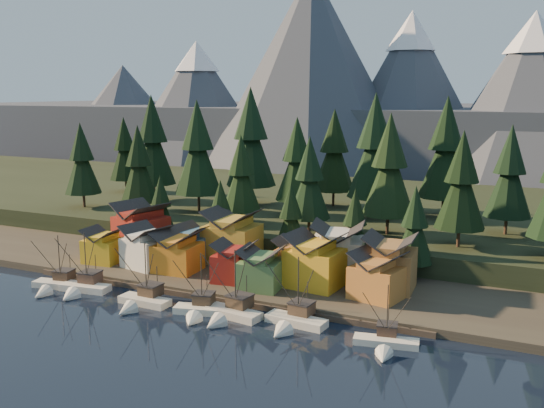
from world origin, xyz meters
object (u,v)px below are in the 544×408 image
at_px(boat_3, 199,302).
at_px(house_front_1, 146,245).
at_px(house_back_0, 141,226).
at_px(boat_5, 293,312).
at_px(house_front_0, 103,244).
at_px(boat_0, 55,279).
at_px(boat_4, 229,304).
at_px(house_back_1, 195,242).
at_px(boat_1, 81,280).
at_px(boat_2, 140,293).
at_px(boat_6, 386,336).

height_order(boat_3, house_front_1, boat_3).
bearing_deg(house_back_0, boat_5, -12.02).
bearing_deg(house_front_0, boat_0, -92.34).
bearing_deg(boat_4, boat_0, -170.83).
height_order(boat_3, house_back_1, boat_3).
bearing_deg(house_front_0, boat_1, -69.91).
relative_size(boat_0, boat_2, 0.93).
bearing_deg(house_front_0, boat_3, -29.36).
relative_size(house_front_1, house_back_0, 0.80).
distance_m(boat_0, boat_6, 64.38).
bearing_deg(boat_2, boat_4, 5.90).
relative_size(boat_6, house_front_0, 1.38).
xyz_separation_m(boat_2, house_front_0, (-21.20, 15.57, 2.91)).
height_order(boat_0, boat_1, boat_1).
relative_size(boat_6, house_back_1, 1.33).
height_order(boat_3, house_front_0, boat_3).
height_order(boat_0, boat_2, boat_2).
distance_m(house_front_1, house_back_0, 13.34).
bearing_deg(boat_3, house_front_1, 131.14).
bearing_deg(house_front_0, house_front_1, 0.59).
height_order(boat_2, house_back_1, boat_2).
height_order(boat_4, house_front_0, boat_4).
bearing_deg(boat_2, house_back_1, 100.81).
height_order(boat_0, house_front_0, boat_0).
height_order(boat_3, boat_4, boat_4).
bearing_deg(boat_5, boat_6, -1.11).
bearing_deg(house_front_1, house_back_0, 143.25).
bearing_deg(house_back_0, boat_2, -38.93).
bearing_deg(boat_0, boat_1, -2.64).
height_order(boat_1, house_back_1, boat_1).
height_order(boat_2, house_front_0, boat_2).
bearing_deg(house_back_1, house_front_1, -125.62).
distance_m(boat_3, boat_5, 16.55).
bearing_deg(boat_2, boat_0, -179.75).
bearing_deg(house_back_0, house_back_1, 5.96).
bearing_deg(boat_6, house_front_0, 157.08).
distance_m(boat_3, house_front_0, 36.35).
distance_m(boat_1, boat_4, 31.85).
height_order(boat_5, house_front_1, boat_5).
bearing_deg(boat_1, house_back_1, 56.97).
bearing_deg(house_front_0, boat_4, -25.32).
relative_size(boat_0, house_front_0, 1.46).
relative_size(boat_4, boat_6, 1.18).
xyz_separation_m(boat_1, boat_5, (42.79, 1.10, -0.06)).
xyz_separation_m(boat_1, boat_4, (31.85, -0.23, 0.06)).
bearing_deg(boat_1, house_front_0, 107.55).
bearing_deg(boat_3, boat_1, 164.83).
distance_m(boat_0, house_front_0, 15.25).
relative_size(boat_5, house_back_0, 1.01).
distance_m(boat_5, house_back_1, 38.61).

